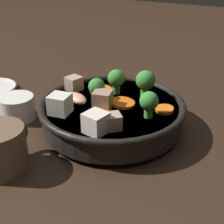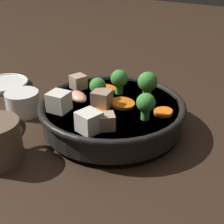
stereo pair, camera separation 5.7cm
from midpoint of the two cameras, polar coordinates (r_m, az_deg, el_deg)
The scene contains 4 objects.
ground_plane at distance 0.59m, azimuth -2.78°, elevation -3.00°, with size 3.00×3.00×0.00m, color black.
stirfry_bowl at distance 0.57m, azimuth -2.91°, elevation 0.19°, with size 0.27×0.27×0.10m.
tea_cup at distance 0.65m, azimuth -19.39°, elevation 0.74°, with size 0.07×0.07×0.05m.
dark_mug at distance 0.51m, azimuth -22.81°, elevation -6.31°, with size 0.10×0.08×0.07m.
Camera 1 is at (-0.45, -0.23, 0.30)m, focal length 50.00 mm.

